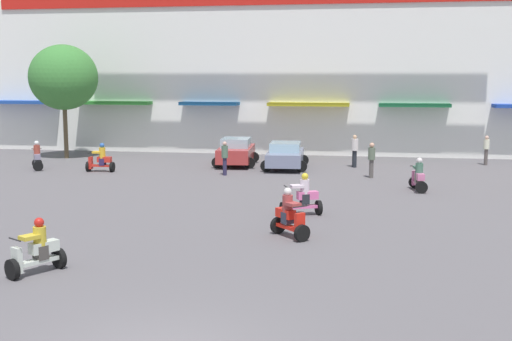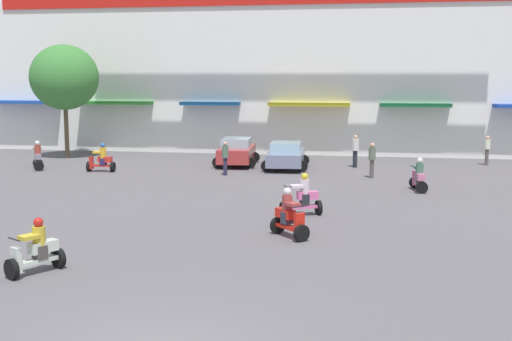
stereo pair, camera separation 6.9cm
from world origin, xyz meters
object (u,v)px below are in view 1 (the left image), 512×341
object	(u,v)px
pedestrian_0	(355,149)
pedestrian_1	(225,156)
parked_car_0	(236,152)
pedestrian_3	(486,148)
scooter_rider_7	(418,177)
scooter_rider_1	(289,217)
pedestrian_2	(372,158)
plaza_tree_0	(63,77)
scooter_rider_4	(37,251)
scooter_rider_9	(302,198)
parked_car_1	(285,155)
scooter_rider_5	(101,160)
scooter_rider_8	(37,158)

from	to	relation	value
pedestrian_0	pedestrian_1	size ratio (longest dim) A/B	1.04
parked_car_0	pedestrian_3	bearing A→B (deg)	10.04
scooter_rider_7	scooter_rider_1	bearing A→B (deg)	-116.27
pedestrian_2	scooter_rider_1	bearing A→B (deg)	-101.39
plaza_tree_0	scooter_rider_1	bearing A→B (deg)	-47.76
scooter_rider_1	pedestrian_0	world-z (taller)	pedestrian_0
scooter_rider_4	scooter_rider_9	size ratio (longest dim) A/B	0.98
scooter_rider_4	pedestrian_3	size ratio (longest dim) A/B	0.93
parked_car_1	scooter_rider_5	distance (m)	9.62
scooter_rider_5	scooter_rider_7	bearing A→B (deg)	-10.82
scooter_rider_8	pedestrian_3	size ratio (longest dim) A/B	0.94
parked_car_0	pedestrian_0	size ratio (longest dim) A/B	2.29
scooter_rider_8	pedestrian_3	world-z (taller)	pedestrian_3
scooter_rider_7	pedestrian_1	distance (m)	9.63
plaza_tree_0	parked_car_1	size ratio (longest dim) A/B	1.64
scooter_rider_1	scooter_rider_8	bearing A→B (deg)	140.38
scooter_rider_7	pedestrian_1	bearing A→B (deg)	162.37
scooter_rider_8	scooter_rider_1	bearing A→B (deg)	-39.62
parked_car_1	plaza_tree_0	bearing A→B (deg)	170.71
scooter_rider_7	scooter_rider_9	bearing A→B (deg)	-127.03
scooter_rider_4	scooter_rider_9	bearing A→B (deg)	53.78
parked_car_0	pedestrian_3	xyz separation A→B (m)	(13.60, 2.41, 0.18)
pedestrian_1	pedestrian_2	size ratio (longest dim) A/B	0.98
scooter_rider_4	pedestrian_0	bearing A→B (deg)	70.34
parked_car_0	scooter_rider_9	world-z (taller)	scooter_rider_9
parked_car_1	pedestrian_2	size ratio (longest dim) A/B	2.37
parked_car_0	pedestrian_2	distance (m)	8.07
plaza_tree_0	pedestrian_0	world-z (taller)	plaza_tree_0
scooter_rider_8	pedestrian_1	world-z (taller)	pedestrian_1
scooter_rider_5	pedestrian_1	bearing A→B (deg)	-0.79
scooter_rider_8	pedestrian_1	size ratio (longest dim) A/B	0.91
scooter_rider_1	scooter_rider_4	world-z (taller)	scooter_rider_1
pedestrian_3	scooter_rider_8	bearing A→B (deg)	-166.14
parked_car_1	pedestrian_1	xyz separation A→B (m)	(-2.67, -2.85, 0.25)
scooter_rider_1	scooter_rider_9	size ratio (longest dim) A/B	1.00
scooter_rider_7	scooter_rider_9	distance (m)	7.36
parked_car_0	scooter_rider_8	world-z (taller)	scooter_rider_8
pedestrian_0	pedestrian_3	xyz separation A→B (m)	(7.14, 2.14, -0.05)
scooter_rider_9	pedestrian_2	world-z (taller)	pedestrian_2
parked_car_1	pedestrian_2	bearing A→B (deg)	-28.78
pedestrian_0	pedestrian_2	bearing A→B (deg)	-75.96
scooter_rider_5	pedestrian_2	size ratio (longest dim) A/B	0.87
scooter_rider_4	scooter_rider_8	size ratio (longest dim) A/B	0.98
parked_car_0	scooter_rider_4	size ratio (longest dim) A/B	2.67
scooter_rider_5	pedestrian_1	xyz separation A→B (m)	(6.55, -0.09, 0.37)
pedestrian_0	parked_car_0	bearing A→B (deg)	-177.59
scooter_rider_8	scooter_rider_9	world-z (taller)	scooter_rider_8
parked_car_0	pedestrian_1	distance (m)	3.70
scooter_rider_5	pedestrian_1	world-z (taller)	pedestrian_1
scooter_rider_4	pedestrian_3	bearing A→B (deg)	57.56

